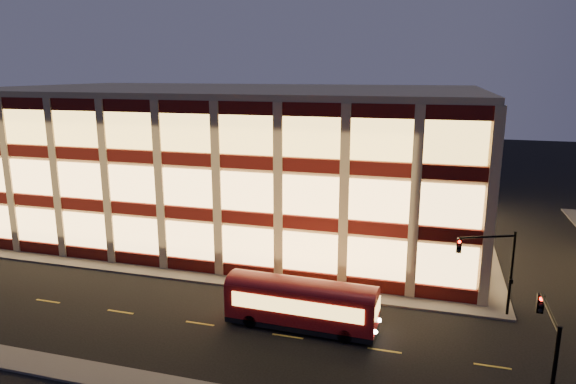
% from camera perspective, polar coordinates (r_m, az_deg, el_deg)
% --- Properties ---
extents(ground, '(200.00, 200.00, 0.00)m').
position_cam_1_polar(ground, '(41.75, -11.15, -9.76)').
color(ground, black).
rests_on(ground, ground).
extents(sidewalk_office_south, '(54.00, 2.00, 0.15)m').
position_cam_1_polar(sidewalk_office_south, '(43.90, -14.08, -8.63)').
color(sidewalk_office_south, '#514F4C').
rests_on(sidewalk_office_south, ground).
extents(sidewalk_office_east, '(2.00, 30.00, 0.15)m').
position_cam_1_polar(sidewalk_office_east, '(53.64, 20.69, -5.05)').
color(sidewalk_office_east, '#514F4C').
rests_on(sidewalk_office_east, ground).
extents(sidewalk_near, '(100.00, 2.00, 0.15)m').
position_cam_1_polar(sidewalk_near, '(32.05, -22.33, -17.94)').
color(sidewalk_near, '#514F4C').
rests_on(sidewalk_near, ground).
extents(office_building, '(50.45, 30.45, 14.50)m').
position_cam_1_polar(office_building, '(55.77, -6.23, 4.01)').
color(office_building, tan).
rests_on(office_building, ground).
extents(traffic_signal_far, '(3.79, 1.87, 6.00)m').
position_cam_1_polar(traffic_signal_far, '(36.47, 21.79, -7.00)').
color(traffic_signal_far, black).
rests_on(traffic_signal_far, ground).
extents(traffic_signal_near, '(0.32, 4.45, 6.00)m').
position_cam_1_polar(traffic_signal_near, '(26.43, 26.90, -15.35)').
color(traffic_signal_near, black).
rests_on(traffic_signal_near, ground).
extents(trolley_bus, '(9.78, 2.83, 3.29)m').
position_cam_1_polar(trolley_bus, '(33.58, 1.48, -12.00)').
color(trolley_bus, maroon).
rests_on(trolley_bus, ground).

